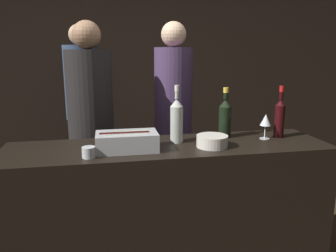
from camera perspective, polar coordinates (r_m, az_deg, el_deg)
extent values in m
cube|color=black|center=(4.25, -5.74, 10.83)|extent=(6.40, 0.06, 2.80)
cube|color=black|center=(2.26, 0.13, -15.19)|extent=(2.06, 0.54, 0.96)
cube|color=#B7BABF|center=(1.98, -7.17, -2.70)|extent=(0.36, 0.21, 0.11)
cylinder|color=#9EA899|center=(1.93, -7.01, -2.26)|extent=(0.26, 0.08, 0.06)
cylinder|color=#380F0F|center=(1.97, -7.58, -1.95)|extent=(0.29, 0.07, 0.07)
cylinder|color=#9EA899|center=(2.01, -6.88, -1.60)|extent=(0.27, 0.11, 0.07)
cylinder|color=silver|center=(2.06, 7.69, -2.62)|extent=(0.20, 0.20, 0.07)
cylinder|color=gray|center=(2.05, 7.71, -1.80)|extent=(0.16, 0.16, 0.01)
cylinder|color=silver|center=(2.33, 16.45, -2.10)|extent=(0.07, 0.07, 0.00)
cylinder|color=silver|center=(2.32, 16.52, -0.98)|extent=(0.01, 0.01, 0.09)
cone|color=silver|center=(2.30, 16.65, 1.03)|extent=(0.07, 0.07, 0.08)
cylinder|color=silver|center=(1.89, -13.65, -4.47)|extent=(0.08, 0.08, 0.06)
sphere|color=#EFB256|center=(1.89, -13.65, -4.38)|extent=(0.03, 0.03, 0.03)
cylinder|color=#B2B7AD|center=(2.12, 1.51, 0.27)|extent=(0.08, 0.08, 0.24)
cone|color=#B2B7AD|center=(2.10, 1.53, 4.09)|extent=(0.08, 0.08, 0.05)
cylinder|color=#B2B7AD|center=(2.09, 1.54, 5.94)|extent=(0.03, 0.03, 0.09)
cylinder|color=white|center=(2.09, 1.54, 6.59)|extent=(0.03, 0.03, 0.04)
cylinder|color=black|center=(2.29, 9.86, 0.70)|extent=(0.09, 0.09, 0.21)
cone|color=black|center=(2.27, 9.99, 3.99)|extent=(0.09, 0.09, 0.05)
cylinder|color=black|center=(2.26, 10.05, 5.62)|extent=(0.03, 0.03, 0.08)
cylinder|color=gold|center=(2.25, 10.08, 6.17)|extent=(0.04, 0.04, 0.04)
cylinder|color=black|center=(2.38, 18.82, 0.77)|extent=(0.07, 0.07, 0.22)
cone|color=black|center=(2.36, 19.04, 3.90)|extent=(0.07, 0.07, 0.04)
cylinder|color=black|center=(2.35, 19.16, 5.53)|extent=(0.03, 0.03, 0.09)
cylinder|color=red|center=(2.35, 19.21, 6.15)|extent=(0.03, 0.03, 0.04)
cube|color=black|center=(2.79, -12.60, -11.48)|extent=(0.26, 0.19, 0.82)
cylinder|color=black|center=(2.58, -13.44, 4.53)|extent=(0.35, 0.35, 0.74)
sphere|color=#997051|center=(2.56, -14.01, 15.15)|extent=(0.21, 0.21, 0.21)
cube|color=black|center=(3.74, -14.10, -5.03)|extent=(0.26, 0.19, 0.84)
cylinder|color=#334766|center=(3.58, -14.80, 7.33)|extent=(0.35, 0.35, 0.76)
sphere|color=tan|center=(3.57, -15.26, 15.13)|extent=(0.21, 0.21, 0.21)
cube|color=black|center=(3.03, 0.89, -9.10)|extent=(0.25, 0.18, 0.83)
cylinder|color=#473356|center=(2.83, 0.95, 5.91)|extent=(0.33, 0.33, 0.75)
sphere|color=beige|center=(2.81, 0.98, 15.68)|extent=(0.21, 0.21, 0.21)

